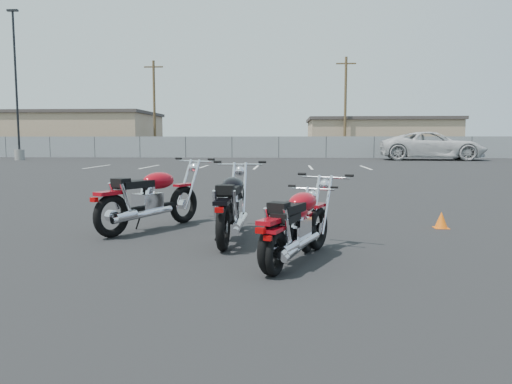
# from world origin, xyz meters

# --- Properties ---
(ground) EXTENTS (120.00, 120.00, 0.00)m
(ground) POSITION_xyz_m (0.00, 0.00, 0.00)
(ground) COLOR black
(ground) RESTS_ON ground
(motorcycle_front_red) EXTENTS (1.62, 2.27, 1.17)m
(motorcycle_front_red) POSITION_xyz_m (-1.57, 0.60, 0.53)
(motorcycle_front_red) COLOR black
(motorcycle_front_red) RESTS_ON ground
(motorcycle_second_black) EXTENTS (0.91, 2.35, 1.15)m
(motorcycle_second_black) POSITION_xyz_m (-0.12, -0.14, 0.52)
(motorcycle_second_black) COLOR black
(motorcycle_second_black) RESTS_ON ground
(motorcycle_third_red) EXTENTS (0.95, 1.79, 0.89)m
(motorcycle_third_red) POSITION_xyz_m (0.79, -1.55, 0.40)
(motorcycle_third_red) COLOR black
(motorcycle_third_red) RESTS_ON ground
(motorcycle_rear_red) EXTENTS (1.25, 2.06, 1.04)m
(motorcycle_rear_red) POSITION_xyz_m (0.84, -1.44, 0.47)
(motorcycle_rear_red) COLOR black
(motorcycle_rear_red) RESTS_ON ground
(training_cone_near) EXTENTS (0.24, 0.24, 0.28)m
(training_cone_near) POSITION_xyz_m (3.35, 1.07, 0.14)
(training_cone_near) COLOR orange
(training_cone_near) RESTS_ON ground
(light_pole_west) EXTENTS (0.80, 0.70, 10.96)m
(light_pole_west) POSITION_xyz_m (-19.31, 28.71, 2.91)
(light_pole_west) COLOR gray
(light_pole_west) RESTS_ON ground
(chainlink_fence) EXTENTS (80.06, 0.06, 1.80)m
(chainlink_fence) POSITION_xyz_m (-0.00, 35.00, 0.90)
(chainlink_fence) COLOR slate
(chainlink_fence) RESTS_ON ground
(tan_building_west) EXTENTS (18.40, 10.40, 4.30)m
(tan_building_west) POSITION_xyz_m (-22.00, 42.00, 2.16)
(tan_building_west) COLOR tan
(tan_building_west) RESTS_ON ground
(tan_building_east) EXTENTS (14.40, 9.40, 3.70)m
(tan_building_east) POSITION_xyz_m (10.00, 44.00, 1.86)
(tan_building_east) COLOR tan
(tan_building_east) RESTS_ON ground
(utility_pole_b) EXTENTS (1.80, 0.24, 9.00)m
(utility_pole_b) POSITION_xyz_m (-12.00, 40.00, 4.69)
(utility_pole_b) COLOR #4A3822
(utility_pole_b) RESTS_ON ground
(utility_pole_c) EXTENTS (1.80, 0.24, 9.00)m
(utility_pole_c) POSITION_xyz_m (6.00, 39.00, 4.69)
(utility_pole_c) COLOR #4A3822
(utility_pole_c) RESTS_ON ground
(parking_line_stripes) EXTENTS (15.12, 4.00, 0.01)m
(parking_line_stripes) POSITION_xyz_m (-2.50, 20.00, 0.00)
(parking_line_stripes) COLOR silver
(parking_line_stripes) RESTS_ON ground
(white_van) EXTENTS (4.39, 9.14, 3.36)m
(white_van) POSITION_xyz_m (11.61, 30.87, 1.68)
(white_van) COLOR silver
(white_van) RESTS_ON ground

